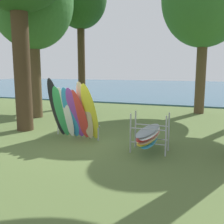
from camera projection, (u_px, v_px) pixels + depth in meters
ground_plane at (73, 144)px, 9.27m from camera, size 80.00×80.00×0.00m
lake_water at (173, 87)px, 35.73m from camera, size 80.00×36.00×0.10m
tree_far_right_back at (32, 2)px, 13.32m from camera, size 4.24×4.24×8.46m
leaning_board_pile at (73, 112)px, 9.70m from camera, size 2.09×1.06×2.29m
board_storage_rack at (149, 135)px, 8.32m from camera, size 1.15×2.13×1.25m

